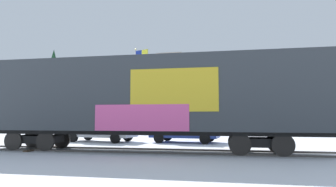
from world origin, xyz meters
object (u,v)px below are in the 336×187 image
freight_car (141,97)px  parked_car_silver (100,128)px  parked_car_blue (184,128)px  flagpole (138,78)px

freight_car → parked_car_silver: bearing=128.1°
freight_car → parked_car_blue: size_ratio=3.76×
flagpole → parked_car_blue: bearing=-58.1°
freight_car → flagpole: size_ratio=2.04×
parked_car_silver → parked_car_blue: size_ratio=1.07×
freight_car → parked_car_silver: (-3.98, 5.08, -1.67)m
freight_car → flagpole: (-3.53, 13.34, 2.81)m
freight_car → parked_car_blue: freight_car is taller
freight_car → parked_car_blue: (1.52, 5.22, -1.65)m
flagpole → parked_car_silver: (-0.45, -8.26, -4.49)m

